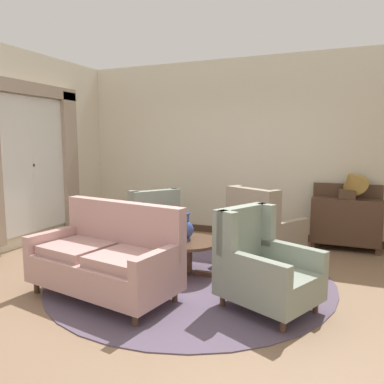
% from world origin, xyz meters
% --- Properties ---
extents(ground, '(8.61, 8.61, 0.00)m').
position_xyz_m(ground, '(0.00, 0.00, 0.00)').
color(ground, '#896B51').
extents(wall_back, '(6.31, 0.08, 3.12)m').
position_xyz_m(wall_back, '(0.00, 2.67, 1.56)').
color(wall_back, beige).
rests_on(wall_back, ground).
extents(wall_left, '(0.08, 3.74, 3.12)m').
position_xyz_m(wall_left, '(-3.07, 0.80, 1.56)').
color(wall_left, beige).
rests_on(wall_left, ground).
extents(baseboard_back, '(6.15, 0.03, 0.12)m').
position_xyz_m(baseboard_back, '(0.00, 2.62, 0.06)').
color(baseboard_back, '#4C3323').
rests_on(baseboard_back, ground).
extents(area_rug, '(3.48, 3.48, 0.01)m').
position_xyz_m(area_rug, '(0.00, 0.30, 0.01)').
color(area_rug, '#5B4C60').
rests_on(area_rug, ground).
extents(window_with_curtains, '(0.12, 1.99, 2.47)m').
position_xyz_m(window_with_curtains, '(-2.98, 0.79, 1.46)').
color(window_with_curtains, silver).
extents(coffee_table, '(0.80, 0.80, 0.45)m').
position_xyz_m(coffee_table, '(-0.06, 0.36, 0.36)').
color(coffee_table, '#4C3323').
rests_on(coffee_table, ground).
extents(porcelain_vase, '(0.18, 0.18, 0.35)m').
position_xyz_m(porcelain_vase, '(-0.09, 0.38, 0.59)').
color(porcelain_vase, '#384C93').
rests_on(porcelain_vase, coffee_table).
extents(settee, '(1.76, 1.06, 1.01)m').
position_xyz_m(settee, '(-0.62, -0.58, 0.42)').
color(settee, tan).
rests_on(settee, ground).
extents(armchair_back_corner, '(1.10, 1.02, 1.01)m').
position_xyz_m(armchair_back_corner, '(1.00, -0.22, 0.43)').
color(armchair_back_corner, gray).
rests_on(armchair_back_corner, ground).
extents(armchair_foreground_right, '(1.12, 1.14, 1.06)m').
position_xyz_m(armchair_foreground_right, '(0.67, 1.33, 0.44)').
color(armchair_foreground_right, gray).
rests_on(armchair_foreground_right, ground).
extents(armchair_far_left, '(1.18, 1.15, 0.96)m').
position_xyz_m(armchair_far_left, '(-1.15, 1.27, 0.41)').
color(armchair_far_left, gray).
rests_on(armchair_far_left, ground).
extents(sideboard, '(1.03, 0.38, 1.02)m').
position_xyz_m(sideboard, '(1.76, 2.38, 0.47)').
color(sideboard, '#4C3323').
rests_on(sideboard, ground).
extents(gramophone, '(0.55, 0.61, 0.57)m').
position_xyz_m(gramophone, '(1.81, 2.28, 1.09)').
color(gramophone, '#4C3323').
rests_on(gramophone, sideboard).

